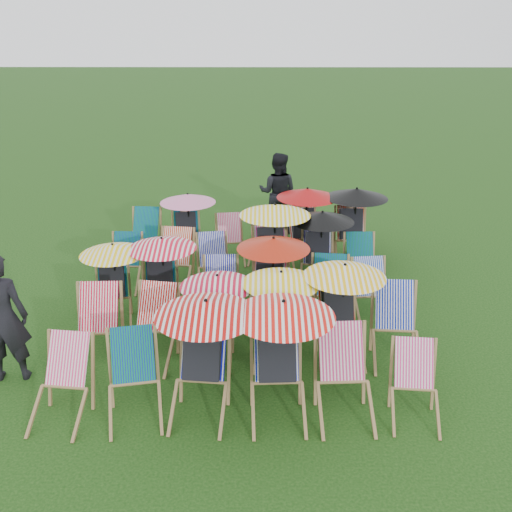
{
  "coord_description": "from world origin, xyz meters",
  "views": [
    {
      "loc": [
        0.25,
        -7.62,
        4.21
      ],
      "look_at": [
        0.19,
        0.35,
        0.9
      ],
      "focal_mm": 40.0,
      "sensor_mm": 36.0,
      "label": 1
    }
  ],
  "objects_px": {
    "person_left": "(2,318)",
    "deckchair_29": "(353,224)",
    "deckchair_0": "(60,384)",
    "person_rear": "(278,192)",
    "deckchair_5": "(416,386)"
  },
  "relations": [
    {
      "from": "person_left",
      "to": "deckchair_29",
      "type": "bearing_deg",
      "value": -150.57
    },
    {
      "from": "deckchair_0",
      "to": "person_rear",
      "type": "relative_size",
      "value": 0.53
    },
    {
      "from": "deckchair_0",
      "to": "person_rear",
      "type": "distance_m",
      "value": 6.82
    },
    {
      "from": "deckchair_0",
      "to": "deckchair_5",
      "type": "xyz_separation_m",
      "value": [
        3.98,
        0.03,
        -0.03
      ]
    },
    {
      "from": "deckchair_5",
      "to": "person_left",
      "type": "distance_m",
      "value": 4.96
    },
    {
      "from": "person_left",
      "to": "person_rear",
      "type": "xyz_separation_m",
      "value": [
        3.51,
        5.52,
        -0.02
      ]
    },
    {
      "from": "deckchair_5",
      "to": "deckchair_29",
      "type": "distance_m",
      "value": 4.63
    },
    {
      "from": "deckchair_5",
      "to": "person_rear",
      "type": "height_order",
      "value": "person_rear"
    },
    {
      "from": "deckchair_5",
      "to": "deckchair_29",
      "type": "bearing_deg",
      "value": 95.88
    },
    {
      "from": "deckchair_29",
      "to": "person_left",
      "type": "height_order",
      "value": "person_left"
    },
    {
      "from": "deckchair_29",
      "to": "person_rear",
      "type": "xyz_separation_m",
      "value": [
        -1.35,
        1.63,
        0.12
      ]
    },
    {
      "from": "deckchair_0",
      "to": "person_left",
      "type": "distance_m",
      "value": 1.26
    },
    {
      "from": "deckchair_5",
      "to": "person_left",
      "type": "height_order",
      "value": "person_left"
    },
    {
      "from": "deckchair_0",
      "to": "person_left",
      "type": "xyz_separation_m",
      "value": [
        -0.91,
        0.77,
        0.41
      ]
    },
    {
      "from": "deckchair_29",
      "to": "person_left",
      "type": "relative_size",
      "value": 0.79
    }
  ]
}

